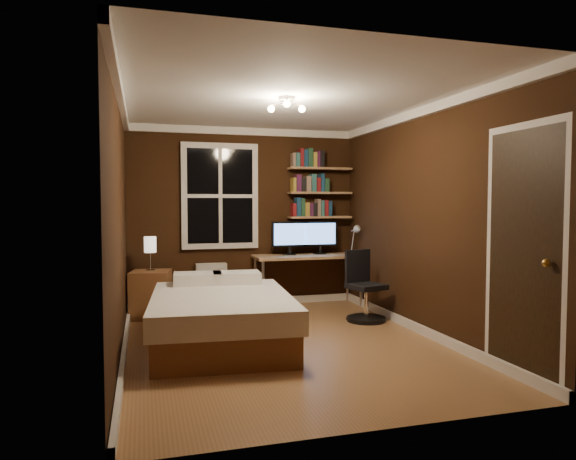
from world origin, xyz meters
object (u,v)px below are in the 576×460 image
object	(u,v)px
monitor_left	(290,238)
office_chair	(364,295)
desk	(308,259)
monitor_right	(320,238)
bed	(221,318)
radiator	(211,286)
nightstand	(151,294)
bedside_lamp	(150,254)
desk_lamp	(355,239)

from	to	relation	value
monitor_left	office_chair	bearing A→B (deg)	-59.82
desk	monitor_right	bearing A→B (deg)	20.62
bed	radiator	world-z (taller)	bed
nightstand	office_chair	distance (m)	2.69
radiator	monitor_left	world-z (taller)	monitor_left
bedside_lamp	bed	bearing A→B (deg)	-65.50
bedside_lamp	office_chair	size ratio (longest dim) A/B	0.50
desk	office_chair	bearing A→B (deg)	-69.00
radiator	bed	bearing A→B (deg)	-94.18
desk	office_chair	xyz separation A→B (m)	(0.40, -1.03, -0.35)
nightstand	monitor_left	world-z (taller)	monitor_left
nightstand	desk	xyz separation A→B (m)	(2.14, 0.14, 0.37)
nightstand	radiator	bearing A→B (deg)	32.76
radiator	monitor_left	distance (m)	1.27
bed	desk	bearing A→B (deg)	52.81
desk_lamp	radiator	bearing A→B (deg)	170.69
monitor_left	monitor_right	xyz separation A→B (m)	(0.45, 0.00, 0.00)
bed	monitor_left	bearing A→B (deg)	59.27
bedside_lamp	monitor_right	distance (m)	2.36
office_chair	desk	bearing A→B (deg)	95.45
monitor_right	office_chair	xyz separation A→B (m)	(0.19, -1.11, -0.64)
radiator	desk	distance (m)	1.39
monitor_left	desk	bearing A→B (deg)	-17.11
bed	desk_lamp	size ratio (longest dim) A/B	4.61
bed	desk	xyz separation A→B (m)	(1.47, 1.62, 0.39)
nightstand	bedside_lamp	distance (m)	0.52
bed	monitor_right	bearing A→B (deg)	50.42
desk_lamp	office_chair	world-z (taller)	desk_lamp
monitor_right	office_chair	size ratio (longest dim) A/B	0.59
nightstand	desk_lamp	xyz separation A→B (m)	(2.80, 0.01, 0.65)
monitor_right	radiator	bearing A→B (deg)	175.65
nightstand	monitor_right	world-z (taller)	monitor_right
desk	office_chair	size ratio (longest dim) A/B	1.76
nightstand	office_chair	xyz separation A→B (m)	(2.54, -0.89, 0.02)
nightstand	monitor_right	bearing A→B (deg)	15.58
bed	nightstand	bearing A→B (deg)	119.39
desk	monitor_right	distance (m)	0.37
monitor_right	desk_lamp	xyz separation A→B (m)	(0.45, -0.21, -0.02)
bed	monitor_left	distance (m)	2.20
bedside_lamp	desk_lamp	bearing A→B (deg)	0.19
nightstand	bedside_lamp	size ratio (longest dim) A/B	1.37
bed	office_chair	world-z (taller)	office_chair
nightstand	radiator	xyz separation A→B (m)	(0.81, 0.33, 0.02)
desk_lamp	monitor_left	bearing A→B (deg)	166.96
nightstand	desk	bearing A→B (deg)	14.05
nightstand	desk	size ratio (longest dim) A/B	0.39
monitor_left	office_chair	distance (m)	1.43
bedside_lamp	monitor_left	size ratio (longest dim) A/B	0.85
bedside_lamp	monitor_left	xyz separation A→B (m)	(1.89, 0.22, 0.15)
bed	bedside_lamp	xyz separation A→B (m)	(-0.68, 1.48, 0.53)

